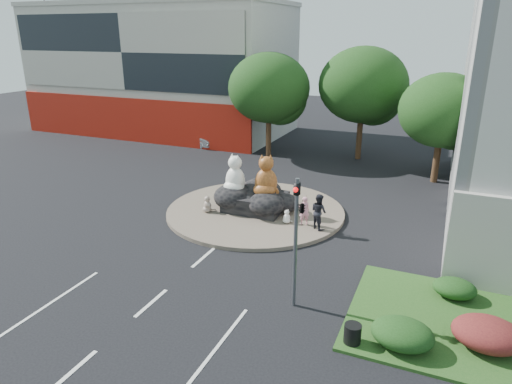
# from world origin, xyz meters

# --- Properties ---
(ground) EXTENTS (120.00, 120.00, 0.00)m
(ground) POSITION_xyz_m (0.00, 0.00, 0.00)
(ground) COLOR black
(ground) RESTS_ON ground
(roundabout_island) EXTENTS (10.00, 10.00, 0.20)m
(roundabout_island) POSITION_xyz_m (0.00, 10.00, 0.10)
(roundabout_island) COLOR brown
(roundabout_island) RESTS_ON ground
(rock_plinth) EXTENTS (3.20, 2.60, 0.90)m
(rock_plinth) POSITION_xyz_m (0.00, 10.00, 0.65)
(rock_plinth) COLOR black
(rock_plinth) RESTS_ON roundabout_island
(shophouse_block) EXTENTS (25.20, 12.30, 17.40)m
(shophouse_block) POSITION_xyz_m (-18.00, 27.91, 6.18)
(shophouse_block) COLOR #BBBAA9
(shophouse_block) RESTS_ON ground
(grass_verge) EXTENTS (10.00, 6.00, 0.12)m
(grass_verge) POSITION_xyz_m (12.00, 3.00, 0.06)
(grass_verge) COLOR #1B4416
(grass_verge) RESTS_ON ground
(tree_left) EXTENTS (6.46, 6.46, 8.27)m
(tree_left) POSITION_xyz_m (-3.93, 22.06, 5.25)
(tree_left) COLOR #382314
(tree_left) RESTS_ON ground
(tree_mid) EXTENTS (6.84, 6.84, 8.76)m
(tree_mid) POSITION_xyz_m (3.07, 24.06, 5.56)
(tree_mid) COLOR #382314
(tree_mid) RESTS_ON ground
(tree_right) EXTENTS (5.70, 5.70, 7.30)m
(tree_right) POSITION_xyz_m (9.07, 20.06, 4.63)
(tree_right) COLOR #382314
(tree_right) RESTS_ON ground
(hedge_near_green) EXTENTS (2.00, 1.60, 0.90)m
(hedge_near_green) POSITION_xyz_m (9.00, 1.00, 0.57)
(hedge_near_green) COLOR #163510
(hedge_near_green) RESTS_ON grass_verge
(hedge_red) EXTENTS (2.20, 1.76, 0.99)m
(hedge_red) POSITION_xyz_m (11.50, 2.00, 0.61)
(hedge_red) COLOR #4E1418
(hedge_red) RESTS_ON grass_verge
(hedge_back_green) EXTENTS (1.60, 1.28, 0.72)m
(hedge_back_green) POSITION_xyz_m (10.50, 4.80, 0.48)
(hedge_back_green) COLOR #163510
(hedge_back_green) RESTS_ON grass_verge
(traffic_light) EXTENTS (0.44, 1.24, 5.00)m
(traffic_light) POSITION_xyz_m (5.10, 2.00, 3.62)
(traffic_light) COLOR #595B60
(traffic_light) RESTS_ON ground
(cat_white) EXTENTS (1.68, 1.58, 2.26)m
(cat_white) POSITION_xyz_m (-1.15, 9.80, 2.23)
(cat_white) COLOR white
(cat_white) RESTS_ON rock_plinth
(cat_tabby) EXTENTS (1.81, 1.72, 2.38)m
(cat_tabby) POSITION_xyz_m (0.64, 9.98, 2.29)
(cat_tabby) COLOR #A45422
(cat_tabby) RESTS_ON rock_plinth
(kitten_calico) EXTENTS (0.76, 0.76, 0.96)m
(kitten_calico) POSITION_xyz_m (-2.31, 8.61, 0.68)
(kitten_calico) COLOR beige
(kitten_calico) RESTS_ON roundabout_island
(kitten_white) EXTENTS (0.59, 0.60, 0.75)m
(kitten_white) POSITION_xyz_m (2.28, 8.87, 0.58)
(kitten_white) COLOR white
(kitten_white) RESTS_ON roundabout_island
(pedestrian_pink) EXTENTS (0.66, 0.60, 1.52)m
(pedestrian_pink) POSITION_xyz_m (3.17, 9.04, 0.96)
(pedestrian_pink) COLOR pink
(pedestrian_pink) RESTS_ON roundabout_island
(pedestrian_dark) EXTENTS (1.14, 1.09, 1.85)m
(pedestrian_dark) POSITION_xyz_m (4.00, 8.81, 1.13)
(pedestrian_dark) COLOR black
(pedestrian_dark) RESTS_ON roundabout_island
(parked_car) EXTENTS (4.47, 2.44, 1.40)m
(parked_car) POSITION_xyz_m (-11.35, 22.79, 0.70)
(parked_car) COLOR #9D9FA4
(parked_car) RESTS_ON ground
(litter_bin) EXTENTS (0.63, 0.63, 0.65)m
(litter_bin) POSITION_xyz_m (7.50, 0.55, 0.45)
(litter_bin) COLOR black
(litter_bin) RESTS_ON grass_verge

